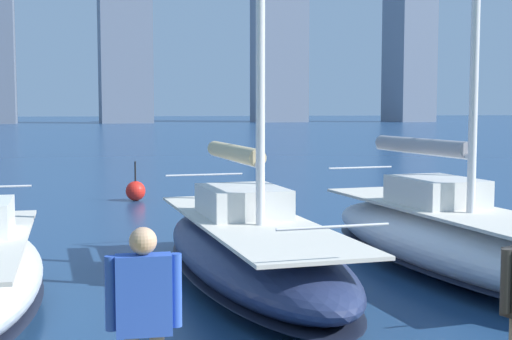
# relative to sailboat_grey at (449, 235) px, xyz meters

# --- Properties ---
(city_skyline) EXTENTS (174.65, 16.41, 52.49)m
(city_skyline) POSITION_rel_sailboat_grey_xyz_m (-1.43, -150.30, 20.92)
(city_skyline) COLOR gray
(city_skyline) RESTS_ON ground
(sailboat_grey) EXTENTS (2.64, 8.87, 12.56)m
(sailboat_grey) POSITION_rel_sailboat_grey_xyz_m (0.00, 0.00, 0.00)
(sailboat_grey) COLOR white
(sailboat_grey) RESTS_ON ground
(sailboat_tan) EXTENTS (2.58, 8.59, 10.06)m
(sailboat_tan) POSITION_rel_sailboat_grey_xyz_m (4.03, -0.26, -0.07)
(sailboat_tan) COLOR navy
(sailboat_tan) RESTS_ON ground
(person_blue_shirt) EXTENTS (0.62, 0.23, 1.71)m
(person_blue_shirt) POSITION_rel_sailboat_grey_xyz_m (6.82, 6.56, 0.86)
(person_blue_shirt) COLOR gray
(person_blue_shirt) RESTS_ON dock_pier
(channel_buoy) EXTENTS (0.70, 0.70, 1.40)m
(channel_buoy) POSITION_rel_sailboat_grey_xyz_m (4.70, -13.02, -0.41)
(channel_buoy) COLOR red
(channel_buoy) RESTS_ON ground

